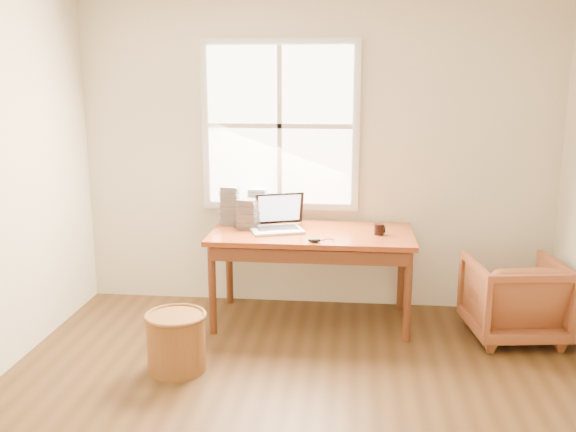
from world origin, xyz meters
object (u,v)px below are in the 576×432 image
(armchair, at_px, (514,298))
(coffee_mug, at_px, (379,229))
(desk, at_px, (312,234))
(wicker_stool, at_px, (176,343))
(laptop, at_px, (277,214))
(cd_stack_a, at_px, (257,206))

(armchair, distance_m, coffee_mug, 1.14)
(desk, bearing_deg, armchair, -6.30)
(armchair, relative_size, coffee_mug, 8.03)
(wicker_stool, distance_m, coffee_mug, 1.77)
(armchair, distance_m, wicker_stool, 2.54)
(armchair, bearing_deg, desk, -13.99)
(desk, bearing_deg, laptop, -174.48)
(laptop, distance_m, coffee_mug, 0.81)
(armchair, bearing_deg, wicker_stool, 10.89)
(coffee_mug, bearing_deg, laptop, -163.13)
(desk, relative_size, coffee_mug, 18.70)
(wicker_stool, bearing_deg, cd_stack_a, 73.35)
(armchair, height_order, cd_stack_a, cd_stack_a)
(desk, relative_size, wicker_stool, 4.08)
(desk, distance_m, laptop, 0.32)
(armchair, bearing_deg, cd_stack_a, -20.05)
(desk, bearing_deg, coffee_mug, -4.24)
(coffee_mug, bearing_deg, cd_stack_a, -179.55)
(desk, relative_size, armchair, 2.33)
(desk, distance_m, wicker_stool, 1.40)
(wicker_stool, relative_size, laptop, 0.96)
(wicker_stool, bearing_deg, coffee_mug, 34.31)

